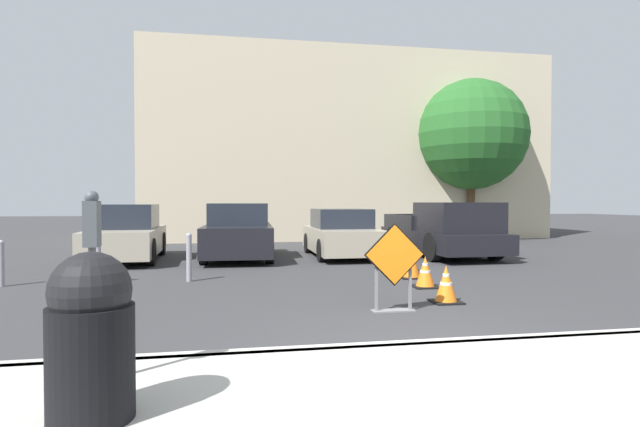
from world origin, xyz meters
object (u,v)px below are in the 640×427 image
object	(u,v)px
traffic_cone_nearest	(446,284)
parking_meter	(92,253)
traffic_cone_third	(411,261)
bollard_nearest	(189,256)
traffic_cone_fourth	(405,256)
parked_car_nearest	(127,235)
bollard_third	(1,262)
road_closed_sign	(394,264)
pickup_truck	(445,232)
trash_bin	(91,335)
parked_car_second	(238,233)
bollard_second	(98,259)
traffic_cone_second	(425,272)
parked_car_third	(342,235)

from	to	relation	value
traffic_cone_nearest	parking_meter	distance (m)	5.65
traffic_cone_third	parking_meter	distance (m)	7.70
bollard_nearest	parking_meter	distance (m)	6.24
parking_meter	traffic_cone_fourth	bearing A→B (deg)	53.69
parking_meter	parked_car_nearest	bearing A→B (deg)	99.52
traffic_cone_third	bollard_third	world-z (taller)	bollard_third
bollard_nearest	traffic_cone_fourth	bearing A→B (deg)	10.91
road_closed_sign	bollard_nearest	size ratio (longest dim) A/B	1.32
traffic_cone_third	parked_car_nearest	distance (m)	8.02
traffic_cone_third	pickup_truck	world-z (taller)	pickup_truck
road_closed_sign	trash_bin	world-z (taller)	road_closed_sign
parked_car_second	parked_car_nearest	bearing A→B (deg)	1.59
traffic_cone_fourth	bollard_nearest	size ratio (longest dim) A/B	0.65
road_closed_sign	bollard_second	bearing A→B (deg)	145.16
traffic_cone_second	pickup_truck	bearing A→B (deg)	62.12
parked_car_nearest	parking_meter	world-z (taller)	parking_meter
traffic_cone_second	traffic_cone_third	size ratio (longest dim) A/B	0.80
road_closed_sign	traffic_cone_nearest	distance (m)	1.24
road_closed_sign	parking_meter	xyz separation A→B (m)	(-3.50, -2.73, 0.50)
trash_bin	traffic_cone_second	bearing A→B (deg)	49.49
bollard_second	road_closed_sign	bearing A→B (deg)	-34.84
bollard_nearest	bollard_third	distance (m)	3.51
parked_car_third	pickup_truck	world-z (taller)	pickup_truck
parked_car_nearest	trash_bin	bearing A→B (deg)	98.00
parked_car_nearest	parked_car_second	bearing A→B (deg)	177.41
trash_bin	bollard_second	distance (m)	7.11
road_closed_sign	bollard_third	world-z (taller)	road_closed_sign
traffic_cone_second	bollard_nearest	distance (m)	4.76
bollard_nearest	parking_meter	xyz separation A→B (m)	(-0.27, -6.19, 0.69)
bollard_third	bollard_second	bearing A→B (deg)	0.00
traffic_cone_third	trash_bin	xyz separation A→B (m)	(-4.76, -6.57, 0.35)
traffic_cone_second	parked_car_second	size ratio (longest dim) A/B	0.14
traffic_cone_nearest	traffic_cone_third	xyz separation A→B (m)	(0.39, 2.62, 0.07)
traffic_cone_nearest	trash_bin	xyz separation A→B (m)	(-4.37, -3.95, 0.42)
trash_bin	parking_meter	bearing A→B (deg)	103.35
pickup_truck	traffic_cone_second	bearing A→B (deg)	60.63
parked_car_third	trash_bin	distance (m)	11.76
traffic_cone_nearest	pickup_truck	size ratio (longest dim) A/B	0.12
traffic_cone_nearest	traffic_cone_third	size ratio (longest dim) A/B	0.81
bollard_nearest	road_closed_sign	bearing A→B (deg)	-47.07
traffic_cone_nearest	traffic_cone_fourth	world-z (taller)	traffic_cone_fourth
pickup_truck	parking_meter	bearing A→B (deg)	51.10
road_closed_sign	pickup_truck	size ratio (longest dim) A/B	0.25
parking_meter	traffic_cone_nearest	bearing A→B (deg)	35.44
pickup_truck	bollard_nearest	size ratio (longest dim) A/B	5.23
parked_car_nearest	bollard_third	xyz separation A→B (m)	(-1.51, -4.10, -0.24)
parked_car_third	pickup_truck	size ratio (longest dim) A/B	0.77
bollard_second	bollard_third	xyz separation A→B (m)	(-1.76, 0.00, -0.02)
parked_car_second	pickup_truck	xyz separation A→B (m)	(6.13, -0.49, 0.00)
trash_bin	bollard_nearest	bearing A→B (deg)	89.16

